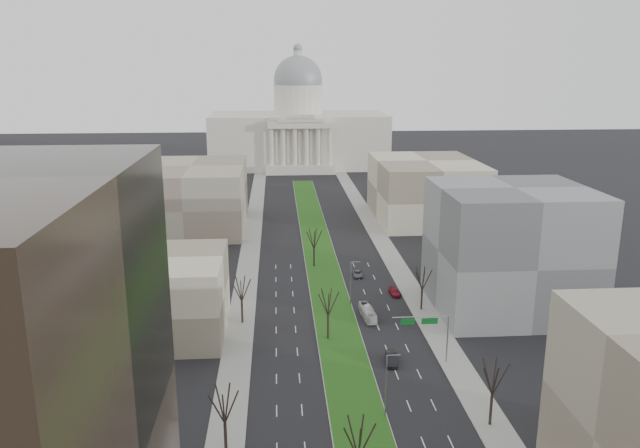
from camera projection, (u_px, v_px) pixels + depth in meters
name	position (u px, v px, depth m)	size (l,w,h in m)	color
ground	(322.00, 266.00, 147.11)	(600.00, 600.00, 0.00)	black
median	(323.00, 267.00, 146.11)	(8.00, 222.03, 0.20)	#999993
sidewalk_left	(243.00, 308.00, 121.75)	(5.00, 330.00, 0.15)	gray
sidewalk_right	(419.00, 304.00, 124.14)	(5.00, 330.00, 0.15)	gray
capitol	(298.00, 131.00, 287.49)	(80.00, 46.00, 55.00)	beige
building_beige_left	(150.00, 296.00, 109.30)	(26.00, 22.00, 14.00)	gray
building_grey_right	(510.00, 249.00, 119.38)	(28.00, 26.00, 24.00)	slate
building_far_left	(192.00, 196.00, 181.10)	(30.00, 40.00, 18.00)	gray
building_far_right	(425.00, 190.00, 190.70)	(30.00, 40.00, 18.00)	gray
tree_left_mid	(224.00, 403.00, 74.65)	(5.40, 5.40, 9.72)	black
tree_left_far	(241.00, 288.00, 113.32)	(5.28, 5.28, 9.50)	black
tree_right_mid	(493.00, 376.00, 80.82)	(5.52, 5.52, 9.94)	black
tree_right_far	(423.00, 278.00, 119.61)	(5.04, 5.04, 9.07)	black
tree_median_a	(359.00, 437.00, 67.96)	(5.40, 5.40, 9.72)	black
tree_median_b	(328.00, 301.00, 106.59)	(5.40, 5.40, 9.72)	black
tree_median_c	(314.00, 238.00, 145.22)	(5.40, 5.40, 9.72)	black
streetlamp_median_b	(386.00, 385.00, 83.39)	(1.90, 0.20, 9.16)	gray
streetlamp_median_c	(351.00, 283.00, 122.02)	(1.90, 0.20, 9.16)	gray
mast_arm_signs	(431.00, 328.00, 98.24)	(9.12, 0.24, 8.09)	gray
car_black	(391.00, 358.00, 99.51)	(1.75, 5.01, 1.65)	black
car_red	(395.00, 292.00, 128.82)	(1.82, 4.48, 1.30)	maroon
car_grey_far	(358.00, 274.00, 140.07)	(2.06, 4.47, 1.24)	#56585F
box_van	(368.00, 313.00, 117.05)	(1.86, 7.95, 2.22)	silver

